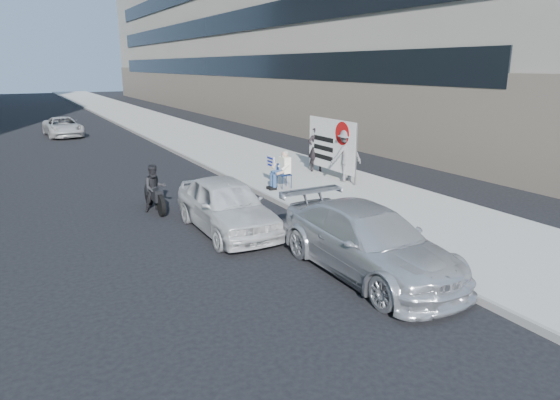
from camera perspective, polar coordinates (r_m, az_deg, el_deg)
ground at (r=12.13m, az=2.02°, el=-5.46°), size 160.00×160.00×0.00m
near_sidewalk at (r=31.61m, az=-10.44°, el=7.26°), size 5.00×120.00×0.15m
seated_protester at (r=17.16m, az=0.12°, el=3.73°), size 0.83×1.12×1.31m
jogger at (r=18.33m, az=7.59°, el=5.06°), size 1.33×0.91×1.90m
pedestrian_woman at (r=19.98m, az=4.15°, el=5.86°), size 0.78×0.67×1.82m
protest_banner at (r=18.87m, az=5.90°, el=6.32°), size 0.08×3.06×2.20m
parked_sedan at (r=10.64m, az=10.04°, el=-4.69°), size 1.97×4.82×1.40m
white_sedan_near at (r=13.19m, az=-6.15°, el=-0.58°), size 1.75×4.21×1.43m
white_sedan_far at (r=33.99m, az=-23.56°, el=7.67°), size 2.15×4.32×1.18m
motorcycle at (r=15.44m, az=-14.13°, el=1.07°), size 0.70×2.04×1.42m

